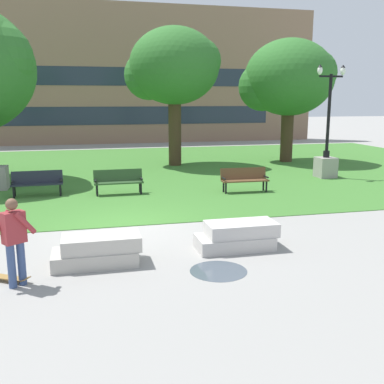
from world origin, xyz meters
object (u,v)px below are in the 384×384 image
concrete_block_left (237,236)px  park_bench_near_right (118,180)px  park_bench_far_left (244,178)px  concrete_block_center (98,250)px  skateboard (6,277)px  park_bench_near_left (37,182)px  lamp_post_center (326,155)px  person_skateboarder (14,237)px

concrete_block_left → park_bench_near_right: (-2.27, 6.90, 0.23)m
concrete_block_left → park_bench_far_left: bearing=68.7°
concrete_block_center → skateboard: bearing=-163.3°
concrete_block_left → park_bench_near_left: size_ratio=1.05×
concrete_block_left → park_bench_far_left: (2.42, 6.21, 0.23)m
park_bench_near_left → lamp_post_center: bearing=5.2°
lamp_post_center → park_bench_near_left: bearing=-174.8°
concrete_block_center → park_bench_near_left: 7.81m
skateboard → park_bench_near_left: park_bench_near_left is taller
skateboard → park_bench_far_left: size_ratio=0.54×
park_bench_near_right → lamp_post_center: lamp_post_center is taller
lamp_post_center → park_bench_far_left: bearing=-154.9°
park_bench_far_left → skateboard: bearing=-136.7°
concrete_block_center → park_bench_near_left: bearing=104.2°
concrete_block_left → person_skateboarder: 4.96m
concrete_block_left → park_bench_far_left: park_bench_far_left is taller
park_bench_near_left → concrete_block_center: bearing=-75.8°
park_bench_far_left → person_skateboarder: bearing=-134.6°
concrete_block_center → park_bench_near_right: 7.26m
skateboard → park_bench_far_left: (7.47, 7.03, 0.45)m
skateboard → concrete_block_center: bearing=16.7°
park_bench_near_left → lamp_post_center: (12.28, 1.13, 0.49)m
concrete_block_left → skateboard: 5.11m
skateboard → person_skateboarder: bearing=-48.1°
person_skateboarder → park_bench_near_right: size_ratio=0.95×
park_bench_near_left → skateboard: bearing=-89.0°
skateboard → park_bench_near_right: bearing=70.3°
concrete_block_center → park_bench_far_left: 8.63m
park_bench_near_right → lamp_post_center: 9.50m
park_bench_near_right → park_bench_far_left: 4.74m
skateboard → park_bench_far_left: park_bench_far_left is taller
concrete_block_left → skateboard: (-5.04, -0.82, -0.22)m
park_bench_near_left → park_bench_near_right: bearing=-7.3°
park_bench_near_right → park_bench_far_left: same height
person_skateboarder → skateboard: (-0.26, 0.29, -0.88)m
concrete_block_center → skateboard: 1.88m
skateboard → park_bench_near_right: park_bench_near_right is taller
person_skateboarder → park_bench_near_left: bearing=92.7°
person_skateboarder → skateboard: 0.96m
park_bench_near_left → person_skateboarder: bearing=-87.3°
person_skateboarder → park_bench_near_left: size_ratio=0.94×
concrete_block_left → park_bench_near_left: bearing=125.4°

